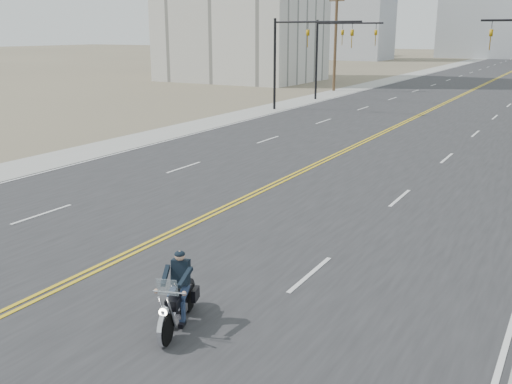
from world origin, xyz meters
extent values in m
plane|color=#776D56|center=(0.00, 0.00, 0.00)|extent=(400.00, 400.00, 0.00)
cube|color=#303033|center=(0.00, 70.00, 0.01)|extent=(20.00, 200.00, 0.01)
cube|color=#A5A5A0|center=(-11.50, 70.00, 0.01)|extent=(3.00, 200.00, 0.01)
cylinder|color=black|center=(-11.00, 32.00, 3.50)|extent=(0.20, 0.20, 7.00)
cylinder|color=black|center=(-7.50, 32.00, 6.70)|extent=(7.00, 0.14, 0.14)
imported|color=#BF8C0C|center=(-8.20, 32.00, 6.05)|extent=(0.21, 0.26, 1.30)
imported|color=#BF8C0C|center=(-4.70, 32.00, 6.05)|extent=(0.21, 0.26, 1.30)
imported|color=#BF8C0C|center=(4.70, 32.00, 6.05)|extent=(0.21, 0.26, 1.30)
cylinder|color=black|center=(-11.00, 40.00, 3.50)|extent=(0.20, 0.20, 7.00)
cylinder|color=black|center=(-8.00, 40.00, 6.70)|extent=(6.00, 0.14, 0.14)
imported|color=#BF8C0C|center=(-8.60, 40.00, 6.05)|extent=(0.21, 0.26, 1.30)
imported|color=#BF8C0C|center=(-5.60, 40.00, 6.05)|extent=(0.21, 0.26, 1.30)
cylinder|color=brown|center=(-12.50, 48.00, 5.25)|extent=(0.30, 0.30, 10.50)
cube|color=brown|center=(-12.50, 48.00, 9.00)|extent=(1.60, 0.12, 0.12)
cube|color=#B7BCC6|center=(-35.00, 115.00, 11.00)|extent=(14.00, 12.00, 22.00)
cube|color=#ADB2B7|center=(-12.00, 140.00, 13.00)|extent=(20.00, 15.00, 26.00)
cube|color=#ADB2B7|center=(-50.00, 130.00, 8.00)|extent=(12.00, 12.00, 16.00)
camera|label=1|loc=(10.50, -8.36, 6.02)|focal=40.00mm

